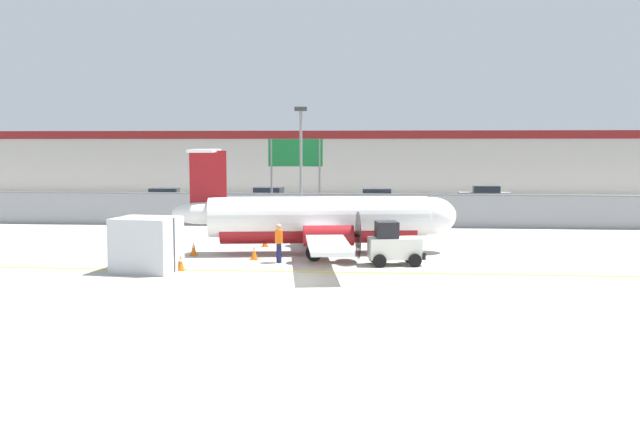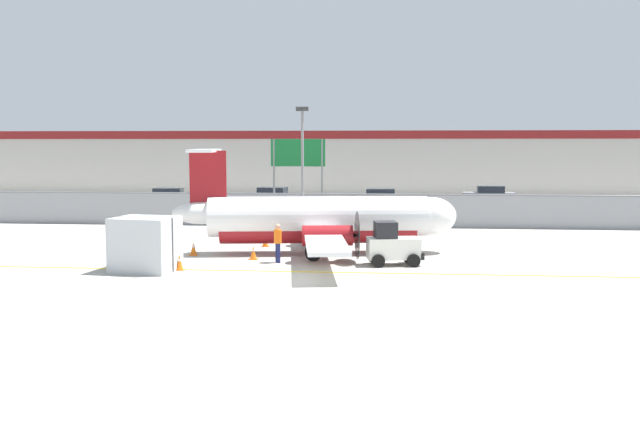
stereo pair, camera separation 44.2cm
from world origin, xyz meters
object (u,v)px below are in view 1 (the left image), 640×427
(traffic_cone_near_right, at_px, (265,241))
(parked_car_1, at_px, (267,197))
(baggage_tug, at_px, (393,245))
(traffic_cone_far_left, at_px, (254,253))
(traffic_cone_near_left, at_px, (181,263))
(highway_sign, at_px, (295,160))
(ground_crew_worker, at_px, (279,241))
(parked_car_3, at_px, (485,195))
(traffic_cone_far_right, at_px, (194,249))
(apron_light_pole, at_px, (301,159))
(cargo_container, at_px, (147,244))
(parked_car_0, at_px, (163,198))
(commuter_airplane, at_px, (323,220))
(parked_car_2, at_px, (378,199))

(traffic_cone_near_right, xyz_separation_m, parked_car_1, (-3.29, 21.76, 0.58))
(baggage_tug, height_order, traffic_cone_far_left, baggage_tug)
(traffic_cone_near_left, relative_size, highway_sign, 0.12)
(ground_crew_worker, distance_m, parked_car_3, 32.86)
(ground_crew_worker, bearing_deg, traffic_cone_far_left, 123.49)
(traffic_cone_far_right, xyz_separation_m, apron_light_pole, (4.09, 8.49, 3.99))
(parked_car_1, xyz_separation_m, highway_sign, (3.50, -10.27, 3.24))
(cargo_container, bearing_deg, parked_car_1, 97.64)
(traffic_cone_far_left, bearing_deg, parked_car_0, 115.66)
(traffic_cone_far_left, relative_size, parked_car_1, 0.15)
(ground_crew_worker, xyz_separation_m, traffic_cone_far_right, (-4.24, 1.68, -0.64))
(parked_car_1, bearing_deg, cargo_container, 96.70)
(parked_car_3, bearing_deg, parked_car_1, 14.61)
(traffic_cone_near_left, bearing_deg, traffic_cone_near_right, 71.61)
(parked_car_3, bearing_deg, traffic_cone_near_right, 63.41)
(traffic_cone_far_right, bearing_deg, parked_car_0, 110.31)
(traffic_cone_near_left, relative_size, traffic_cone_far_right, 1.00)
(commuter_airplane, bearing_deg, parked_car_1, 97.07)
(traffic_cone_far_right, bearing_deg, highway_sign, 78.14)
(traffic_cone_far_right, height_order, parked_car_2, parked_car_2)
(traffic_cone_near_left, xyz_separation_m, apron_light_pole, (3.58, 12.43, 3.99))
(traffic_cone_far_left, height_order, parked_car_3, parked_car_3)
(traffic_cone_near_right, relative_size, parked_car_2, 0.15)
(traffic_cone_far_left, xyz_separation_m, parked_car_0, (-11.56, 24.07, 0.58))
(traffic_cone_far_left, bearing_deg, parked_car_3, 63.88)
(traffic_cone_near_right, height_order, parked_car_2, parked_car_2)
(ground_crew_worker, relative_size, parked_car_3, 0.40)
(traffic_cone_near_right, bearing_deg, commuter_airplane, -32.15)
(traffic_cone_far_right, bearing_deg, cargo_container, -100.85)
(traffic_cone_near_left, bearing_deg, ground_crew_worker, 31.26)
(traffic_cone_far_left, relative_size, parked_car_3, 0.15)
(ground_crew_worker, bearing_deg, traffic_cone_near_left, -174.87)
(traffic_cone_near_right, bearing_deg, traffic_cone_far_right, -132.64)
(parked_car_2, bearing_deg, baggage_tug, -89.66)
(parked_car_0, relative_size, parked_car_3, 1.01)
(traffic_cone_near_right, bearing_deg, apron_light_pole, 77.01)
(cargo_container, relative_size, highway_sign, 0.48)
(traffic_cone_near_left, distance_m, apron_light_pole, 13.54)
(traffic_cone_far_left, relative_size, parked_car_2, 0.15)
(traffic_cone_far_left, bearing_deg, ground_crew_worker, -30.38)
(parked_car_0, bearing_deg, traffic_cone_far_right, 104.83)
(traffic_cone_near_left, bearing_deg, parked_car_1, 91.89)
(ground_crew_worker, xyz_separation_m, highway_sign, (-1.17, 16.27, 3.19))
(parked_car_2, relative_size, highway_sign, 0.77)
(traffic_cone_near_left, xyz_separation_m, parked_car_2, (8.00, 27.71, 0.58))
(traffic_cone_far_right, distance_m, parked_car_2, 25.25)
(baggage_tug, xyz_separation_m, cargo_container, (-10.00, -2.37, 0.24))
(ground_crew_worker, height_order, traffic_cone_far_right, ground_crew_worker)
(baggage_tug, bearing_deg, cargo_container, -176.61)
(parked_car_0, height_order, parked_car_3, same)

